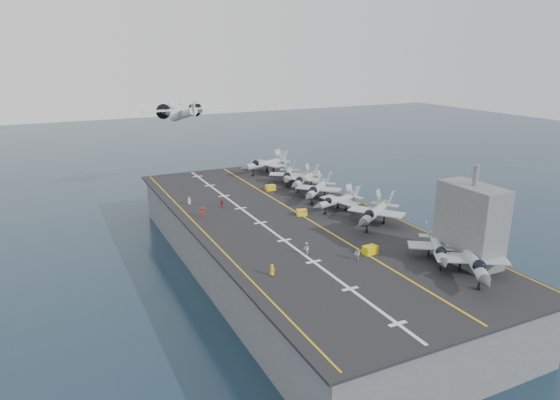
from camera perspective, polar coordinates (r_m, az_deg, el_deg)
name	(u,v)px	position (r m, az deg, el deg)	size (l,w,h in m)	color
ground	(289,268)	(99.41, 1.02, -7.80)	(500.00, 500.00, 0.00)	#142135
hull	(289,245)	(97.45, 1.03, -5.12)	(36.00, 90.00, 10.00)	#56595E
flight_deck	(289,219)	(95.65, 1.05, -2.22)	(38.00, 92.00, 0.40)	black
foul_line	(303,216)	(96.90, 2.63, -1.85)	(0.35, 90.00, 0.02)	gold
landing_centerline	(260,223)	(93.15, -2.25, -2.62)	(0.50, 90.00, 0.02)	silver
deck_edge_port	(204,232)	(89.59, -8.71, -3.60)	(0.25, 90.00, 0.02)	gold
deck_edge_stbd	(369,206)	(104.87, 10.10, -0.65)	(0.25, 90.00, 0.02)	gold
island_superstructure	(471,215)	(79.06, 21.02, -1.58)	(5.00, 10.00, 15.00)	#56595E
fighter_jet_0	(473,259)	(75.73, 21.17, -6.32)	(16.68, 18.18, 5.25)	gray
fighter_jet_1	(438,247)	(79.64, 17.60, -5.10)	(14.67, 15.75, 4.55)	#9FA6AF
fighter_jet_3	(375,212)	(92.55, 10.81, -1.32)	(18.31, 17.09, 5.29)	gray
fighter_jet_4	(338,200)	(100.15, 6.61, -0.01)	(14.68, 11.77, 4.44)	#939AA2
fighter_jet_5	(317,188)	(107.25, 4.30, 1.34)	(17.13, 16.97, 5.02)	#9BA2AC
fighter_jet_6	(304,179)	(115.60, 2.80, 2.43)	(16.51, 15.97, 4.80)	#949DA4
fighter_jet_7	(288,174)	(120.14, 0.93, 2.99)	(14.92, 16.48, 4.77)	#98A0A8
fighter_jet_8	(266,163)	(130.64, -1.66, 4.24)	(17.92, 14.54, 5.39)	#98A2A8
tow_cart_a	(370,250)	(80.26, 10.25, -5.63)	(2.33, 1.63, 1.32)	#DCC609
tow_cart_b	(302,212)	(97.20, 2.50, -1.43)	(2.24, 1.76, 1.18)	yellow
tow_cart_c	(271,188)	(114.63, -1.09, 1.42)	(2.16, 1.43, 1.28)	gold
crew_0	(272,270)	(71.58, -0.91, -8.00)	(1.23, 1.22, 1.73)	yellow
crew_2	(306,249)	(78.59, 3.02, -5.58)	(1.23, 1.45, 2.05)	silver
crew_3	(203,212)	(97.04, -8.85, -1.38)	(1.48, 1.42, 2.06)	#B21919
crew_4	(222,203)	(102.58, -6.67, -0.37)	(1.15, 0.82, 1.82)	#B21919
crew_5	(189,201)	(105.63, -10.34, -0.09)	(0.99, 0.67, 1.62)	silver
crew_7	(357,254)	(77.49, 8.83, -6.13)	(1.02, 1.32, 1.97)	silver
transport_plane	(183,114)	(143.44, -11.00, 9.59)	(25.18, 18.83, 5.50)	#BABCBF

